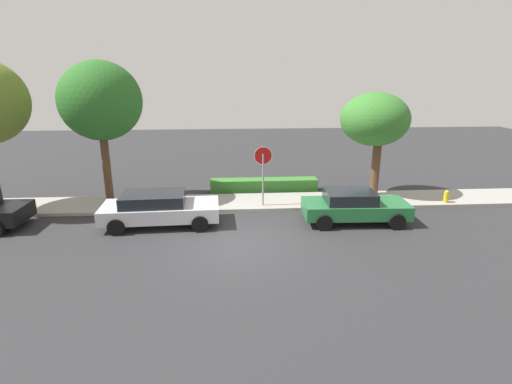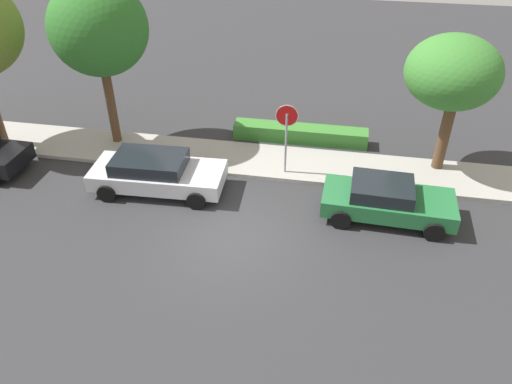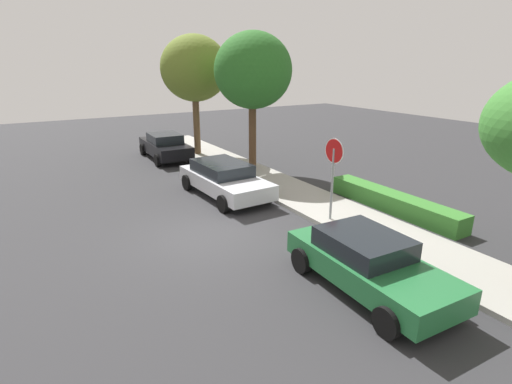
% 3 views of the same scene
% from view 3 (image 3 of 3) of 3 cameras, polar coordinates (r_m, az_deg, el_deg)
% --- Properties ---
extents(ground_plane, '(60.00, 60.00, 0.00)m').
position_cam_3_polar(ground_plane, '(12.38, -7.10, -6.07)').
color(ground_plane, '#2D2D30').
extents(sidewalk_curb, '(32.00, 2.36, 0.14)m').
position_cam_3_polar(sidewalk_curb, '(14.63, 9.52, -2.03)').
color(sidewalk_curb, '#9E9B93').
rests_on(sidewalk_curb, ground_plane).
extents(stop_sign, '(0.79, 0.08, 2.80)m').
position_cam_3_polar(stop_sign, '(12.80, 10.98, 3.70)').
color(stop_sign, gray).
rests_on(stop_sign, ground_plane).
extents(parked_car_green, '(4.23, 2.09, 1.31)m').
position_cam_3_polar(parked_car_green, '(9.59, 15.72, -9.64)').
color(parked_car_green, '#236B38').
rests_on(parked_car_green, ground_plane).
extents(parked_car_silver, '(4.64, 2.23, 1.33)m').
position_cam_3_polar(parked_car_silver, '(15.64, -4.56, 1.94)').
color(parked_car_silver, silver).
rests_on(parked_car_silver, ground_plane).
extents(parked_car_black, '(4.51, 2.05, 1.38)m').
position_cam_3_polar(parked_car_black, '(22.33, -12.85, 6.43)').
color(parked_car_black, black).
rests_on(parked_car_black, ground_plane).
extents(street_tree_near_corner, '(3.53, 3.53, 6.39)m').
position_cam_3_polar(street_tree_near_corner, '(18.77, -0.43, 16.88)').
color(street_tree_near_corner, '#513823').
rests_on(street_tree_near_corner, ground_plane).
extents(street_tree_far, '(3.58, 3.58, 6.45)m').
position_cam_3_polar(street_tree_far, '(22.24, -8.77, 16.99)').
color(street_tree_far, brown).
rests_on(street_tree_far, ground_plane).
extents(front_yard_hedge, '(5.43, 0.79, 0.64)m').
position_cam_3_polar(front_yard_hedge, '(14.91, 18.99, -1.38)').
color(front_yard_hedge, '#387A2D').
rests_on(front_yard_hedge, ground_plane).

